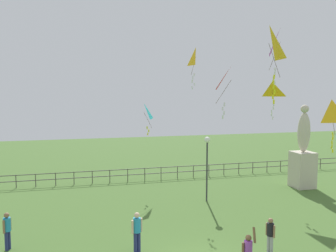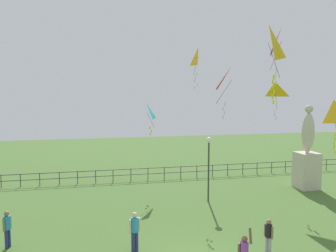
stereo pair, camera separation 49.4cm
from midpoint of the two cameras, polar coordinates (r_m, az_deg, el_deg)
The scene contains 13 objects.
statue_monument at distance 25.90m, azimuth 22.66°, elevation -5.08°, with size 1.40×1.40×5.85m.
lamppost at distance 21.03m, azimuth 7.48°, elevation -4.68°, with size 0.36×0.36×4.01m.
person_1 at distance 14.95m, azimuth -4.59°, elevation -16.75°, with size 0.49×0.32×1.71m.
person_2 at distance 16.67m, azimuth -24.43°, elevation -15.04°, with size 0.30×0.45×1.62m.
person_3 at distance 15.32m, azimuth 17.34°, elevation -16.88°, with size 0.28×0.43×1.51m.
kite_0 at distance 18.71m, azimuth 19.09°, elevation 12.99°, with size 0.99×1.18×2.86m.
kite_1 at distance 23.13m, azimuth 5.66°, elevation 11.15°, with size 0.61×0.84×2.75m.
kite_2 at distance 19.40m, azimuth 26.53°, elevation 1.93°, with size 1.21×0.68×2.73m.
kite_3 at distance 24.08m, azimuth -3.00°, elevation 2.28°, with size 1.01×1.32×2.22m.
kite_4 at distance 23.14m, azimuth 18.00°, elevation 5.56°, with size 1.12×1.17×2.43m.
kite_5 at distance 17.91m, azimuth 11.31°, elevation 7.37°, with size 1.28×1.22×2.64m.
kite_6 at distance 16.00m, azimuth 17.29°, elevation 12.67°, with size 0.92×0.94×3.42m.
waterfront_railing at distance 26.43m, azimuth -4.25°, elevation -7.72°, with size 36.02×0.06×0.95m.
Camera 2 is at (-3.78, -11.54, 6.62)m, focal length 36.58 mm.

